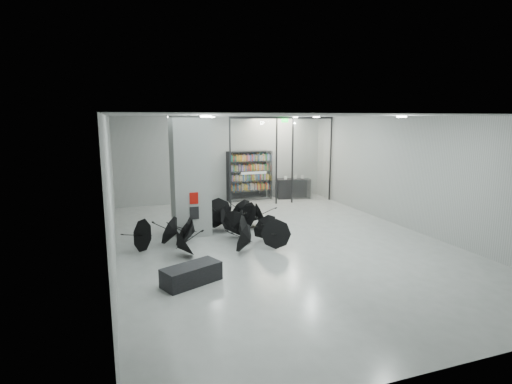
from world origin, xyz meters
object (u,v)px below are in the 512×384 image
object	(u,v)px
column	(190,176)
shop_counter	(293,188)
bookshelf	(249,176)
bench	(191,274)
umbrella_cluster	(226,228)

from	to	relation	value
column	shop_counter	distance (m)	7.56
column	shop_counter	size ratio (longest dim) A/B	2.48
bookshelf	shop_counter	xyz separation A→B (m)	(2.20, -0.29, -0.71)
bench	bookshelf	bearing A→B (deg)	40.02
column	umbrella_cluster	bearing A→B (deg)	-40.38
column	bookshelf	xyz separation A→B (m)	(3.71, 4.75, -0.81)
column	bench	size ratio (longest dim) A/B	2.80
column	bookshelf	distance (m)	6.08
bench	umbrella_cluster	bearing A→B (deg)	39.01
column	umbrella_cluster	world-z (taller)	column
umbrella_cluster	bench	bearing A→B (deg)	-117.40
column	umbrella_cluster	xyz separation A→B (m)	(1.00, -0.85, -1.70)
bookshelf	umbrella_cluster	world-z (taller)	bookshelf
column	shop_counter	world-z (taller)	column
shop_counter	column	bearing A→B (deg)	-130.34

